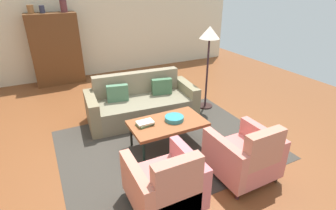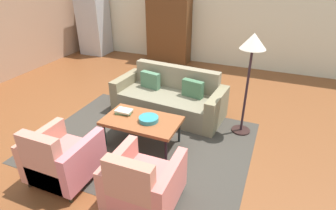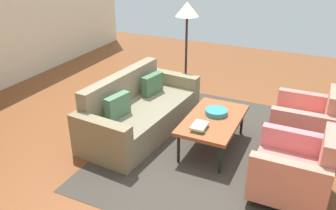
{
  "view_description": "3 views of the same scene",
  "coord_description": "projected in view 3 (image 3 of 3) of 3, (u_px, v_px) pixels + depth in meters",
  "views": [
    {
      "loc": [
        -1.56,
        -3.69,
        2.49
      ],
      "look_at": [
        0.19,
        -0.21,
        0.65
      ],
      "focal_mm": 27.93,
      "sensor_mm": 36.0,
      "label": 1
    },
    {
      "loc": [
        1.88,
        -3.69,
        2.66
      ],
      "look_at": [
        0.3,
        0.12,
        0.5
      ],
      "focal_mm": 29.47,
      "sensor_mm": 36.0,
      "label": 2
    },
    {
      "loc": [
        -3.93,
        -1.62,
        2.65
      ],
      "look_at": [
        -0.17,
        0.15,
        0.65
      ],
      "focal_mm": 36.99,
      "sensor_mm": 36.0,
      "label": 3
    }
  ],
  "objects": [
    {
      "name": "armchair_right",
      "position": [
        307.0,
        124.0,
        4.77
      ],
      "size": [
        0.81,
        0.81,
        0.88
      ],
      "rotation": [
        0.0,
        0.0,
        0.01
      ],
      "color": "#2D2519",
      "rests_on": "ground"
    },
    {
      "name": "floor_lamp",
      "position": [
        187.0,
        18.0,
        5.79
      ],
      "size": [
        0.4,
        0.4,
        1.72
      ],
      "color": "black",
      "rests_on": "ground"
    },
    {
      "name": "book_stack",
      "position": [
        199.0,
        127.0,
        4.4
      ],
      "size": [
        0.29,
        0.22,
        0.06
      ],
      "color": "#466A43",
      "rests_on": "coffee_table"
    },
    {
      "name": "coffee_table",
      "position": [
        213.0,
        121.0,
        4.69
      ],
      "size": [
        1.2,
        0.7,
        0.46
      ],
      "color": "black",
      "rests_on": "ground"
    },
    {
      "name": "ground_plane",
      "position": [
        182.0,
        143.0,
        4.97
      ],
      "size": [
        10.47,
        10.47,
        0.0
      ],
      "primitive_type": "plane",
      "color": "brown"
    },
    {
      "name": "couch",
      "position": [
        138.0,
        112.0,
        5.21
      ],
      "size": [
        2.16,
        1.06,
        0.86
      ],
      "rotation": [
        0.0,
        0.0,
        3.06
      ],
      "color": "#7B735B",
      "rests_on": "ground"
    },
    {
      "name": "fruit_bowl",
      "position": [
        216.0,
        112.0,
        4.76
      ],
      "size": [
        0.31,
        0.31,
        0.07
      ],
      "primitive_type": "cylinder",
      "color": "teal",
      "rests_on": "coffee_table"
    },
    {
      "name": "armchair_left",
      "position": [
        297.0,
        172.0,
        3.79
      ],
      "size": [
        0.8,
        0.8,
        0.88
      ],
      "rotation": [
        0.0,
        0.0,
        0.0
      ],
      "color": "#2B2817",
      "rests_on": "ground"
    },
    {
      "name": "area_rug",
      "position": [
        208.0,
        146.0,
        4.89
      ],
      "size": [
        3.4,
        2.6,
        0.01
      ],
      "primitive_type": "cube",
      "color": "#3B3730",
      "rests_on": "ground"
    }
  ]
}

